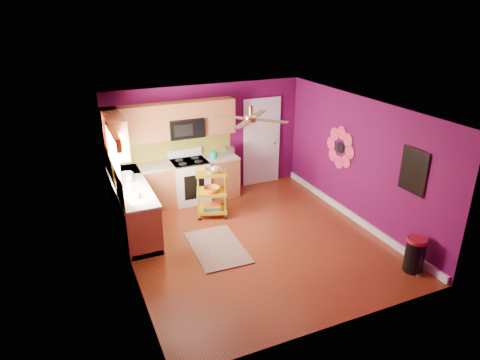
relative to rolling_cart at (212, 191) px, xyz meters
name	(u,v)px	position (x,y,z in m)	size (l,w,h in m)	color
ground	(254,240)	(0.36, -1.26, -0.56)	(5.00, 5.00, 0.00)	maroon
room_envelope	(257,158)	(0.39, -1.26, 1.07)	(4.54, 5.04, 2.52)	#5A0A42
lower_cabinets	(158,194)	(-0.99, 0.56, -0.13)	(2.81, 2.31, 0.94)	#9C522A
electric_range	(190,180)	(-0.19, 0.91, -0.08)	(0.76, 0.66, 1.13)	white
upper_cabinetry	(154,126)	(-0.88, 0.91, 1.24)	(2.80, 2.30, 1.26)	#9C522A
left_window	(114,151)	(-1.86, -0.21, 1.18)	(0.08, 1.35, 1.08)	white
panel_door	(261,143)	(1.71, 1.21, 0.47)	(0.95, 0.11, 2.15)	white
right_wall_art	(371,157)	(2.59, -1.60, 0.88)	(0.04, 2.74, 1.04)	black
ceiling_fan	(251,118)	(0.36, -1.06, 1.73)	(1.01, 1.01, 0.26)	#BF8C3F
shag_rug	(217,247)	(-0.37, -1.22, -0.55)	(0.88, 1.44, 0.02)	#321710
rolling_cart	(212,191)	(0.00, 0.00, 0.00)	(0.71, 0.61, 1.09)	yellow
trash_can	(415,255)	(2.35, -3.18, -0.26)	(0.40, 0.40, 0.61)	black
teal_kettle	(213,155)	(0.36, 0.86, 0.46)	(0.18, 0.18, 0.21)	#149684
toaster	(229,151)	(0.76, 0.94, 0.47)	(0.22, 0.15, 0.18)	beige
soap_bottle_a	(129,187)	(-1.67, -0.18, 0.47)	(0.08, 0.08, 0.17)	#EA3F72
soap_bottle_b	(129,176)	(-1.57, 0.29, 0.47)	(0.14, 0.14, 0.18)	white
counter_dish	(126,175)	(-1.59, 0.56, 0.41)	(0.27, 0.27, 0.07)	white
counter_cup	(137,195)	(-1.58, -0.54, 0.43)	(0.14, 0.14, 0.11)	white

